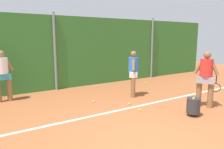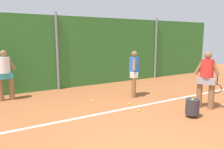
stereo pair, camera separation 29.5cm
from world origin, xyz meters
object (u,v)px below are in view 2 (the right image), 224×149
at_px(ball_hopper, 192,107).
at_px(tennis_ball_0, 138,110).
at_px(tennis_ball_3, 150,83).
at_px(player_foreground_near, 207,77).
at_px(tennis_ball_8, 129,104).
at_px(tennis_ball_1, 98,86).
at_px(player_midcourt, 134,71).
at_px(player_backcourt_far, 5,72).
at_px(tennis_ball_4, 93,101).

height_order(ball_hopper, tennis_ball_0, ball_hopper).
bearing_deg(tennis_ball_3, tennis_ball_0, -134.80).
xyz_separation_m(player_foreground_near, tennis_ball_8, (-1.82, 1.42, -0.93)).
bearing_deg(tennis_ball_1, tennis_ball_8, -96.72).
xyz_separation_m(player_midcourt, tennis_ball_0, (-0.86, -1.42, -0.90)).
bearing_deg(tennis_ball_3, player_foreground_near, -102.88).
bearing_deg(tennis_ball_1, tennis_ball_0, -97.40).
distance_m(ball_hopper, tennis_ball_0, 1.49).
height_order(player_midcourt, tennis_ball_1, player_midcourt).
bearing_deg(ball_hopper, player_midcourt, 92.98).
distance_m(tennis_ball_0, tennis_ball_3, 3.90).
relative_size(player_midcourt, tennis_ball_3, 25.09).
bearing_deg(ball_hopper, tennis_ball_0, 132.49).
relative_size(player_backcourt_far, tennis_ball_4, 25.95).
distance_m(tennis_ball_4, tennis_ball_8, 1.20).
height_order(tennis_ball_0, tennis_ball_1, same).
height_order(ball_hopper, tennis_ball_3, ball_hopper).
distance_m(ball_hopper, tennis_ball_3, 4.24).
height_order(player_foreground_near, tennis_ball_3, player_foreground_near).
distance_m(player_midcourt, tennis_ball_1, 2.28).
bearing_deg(ball_hopper, tennis_ball_8, 116.67).
distance_m(player_foreground_near, tennis_ball_3, 3.74).
bearing_deg(tennis_ball_8, tennis_ball_0, -100.31).
height_order(ball_hopper, tennis_ball_1, ball_hopper).
relative_size(player_foreground_near, ball_hopper, 3.36).
bearing_deg(player_midcourt, tennis_ball_4, -55.92).
height_order(player_midcourt, tennis_ball_3, player_midcourt).
bearing_deg(player_foreground_near, player_backcourt_far, -159.12).
distance_m(tennis_ball_1, tennis_ball_8, 2.84).
relative_size(player_foreground_near, tennis_ball_3, 26.12).
bearing_deg(player_backcourt_far, tennis_ball_4, -31.18).
height_order(player_backcourt_far, tennis_ball_8, player_backcourt_far).
distance_m(player_backcourt_far, tennis_ball_0, 4.63).
bearing_deg(player_backcourt_far, player_foreground_near, -33.96).
relative_size(tennis_ball_0, tennis_ball_8, 1.00).
relative_size(player_midcourt, ball_hopper, 3.23).
bearing_deg(tennis_ball_3, tennis_ball_8, -141.21).
height_order(tennis_ball_4, tennis_ball_8, same).
xyz_separation_m(player_foreground_near, tennis_ball_1, (-1.49, 4.24, -0.93)).
xyz_separation_m(player_foreground_near, player_backcourt_far, (-5.13, 3.99, -0.00)).
bearing_deg(tennis_ball_0, tennis_ball_8, 79.69).
height_order(tennis_ball_0, tennis_ball_3, same).
relative_size(tennis_ball_1, tennis_ball_4, 1.00).
relative_size(ball_hopper, tennis_ball_0, 7.78).
bearing_deg(tennis_ball_8, tennis_ball_3, 38.79).
relative_size(player_backcourt_far, tennis_ball_3, 25.95).
xyz_separation_m(ball_hopper, tennis_ball_8, (-0.87, 1.74, -0.26)).
height_order(tennis_ball_1, tennis_ball_3, same).
distance_m(player_midcourt, player_backcourt_far, 4.44).
height_order(player_midcourt, tennis_ball_4, player_midcourt).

